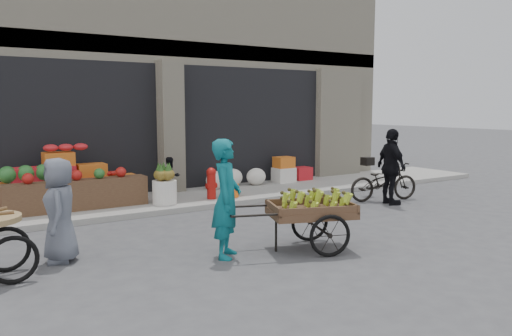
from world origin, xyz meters
TOP-DOWN VIEW (x-y plane):
  - ground at (0.00, 0.00)m, footprint 80.00×80.00m
  - sidewalk at (0.00, 4.10)m, footprint 18.00×2.20m
  - building at (0.00, 8.03)m, footprint 14.00×6.45m
  - fruit_display at (-2.48, 4.38)m, footprint 3.10×1.12m
  - pineapple_bin at (-0.75, 3.60)m, footprint 0.52×0.52m
  - fire_hydrant at (0.35, 3.55)m, footprint 0.22×0.22m
  - orange_bucket at (0.85, 3.50)m, footprint 0.32×0.32m
  - right_bay_goods at (2.61, 4.70)m, footprint 3.35×0.60m
  - seated_person at (-0.35, 4.20)m, footprint 0.51×0.43m
  - banana_cart at (-0.05, -0.45)m, footprint 2.29×1.49m
  - vendor_woman at (-1.29, -0.12)m, footprint 0.72×0.75m
  - vendor_grey at (-3.39, 0.96)m, footprint 0.62×0.81m
  - bicycle at (3.93, 1.76)m, footprint 1.81×1.01m
  - cyclist at (3.73, 1.36)m, footprint 0.65×1.07m

SIDE VIEW (x-z plane):
  - ground at x=0.00m, z-range 0.00..0.00m
  - sidewalk at x=0.00m, z-range 0.00..0.12m
  - orange_bucket at x=0.85m, z-range 0.12..0.42m
  - pineapple_bin at x=-0.75m, z-range 0.12..0.62m
  - right_bay_goods at x=2.61m, z-range 0.06..0.76m
  - bicycle at x=3.93m, z-range 0.00..0.90m
  - fire_hydrant at x=0.35m, z-range 0.15..0.86m
  - seated_person at x=-0.35m, z-range 0.12..1.05m
  - banana_cart at x=-0.05m, z-range 0.20..1.10m
  - fruit_display at x=-2.48m, z-range 0.05..1.29m
  - vendor_grey at x=-3.39m, z-range 0.00..1.48m
  - cyclist at x=3.73m, z-range 0.00..1.70m
  - vendor_woman at x=-1.29m, z-range 0.00..1.74m
  - building at x=0.00m, z-range -0.13..6.87m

